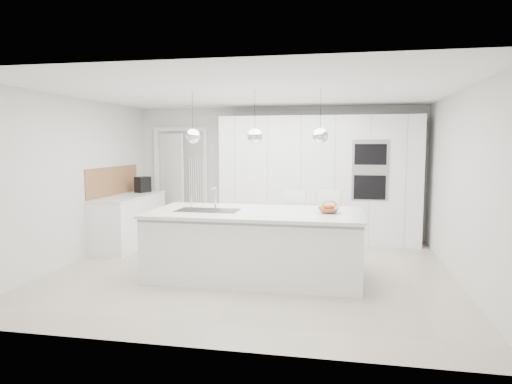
% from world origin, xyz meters
% --- Properties ---
extents(floor, '(5.50, 5.50, 0.00)m').
position_xyz_m(floor, '(0.00, 0.00, 0.00)').
color(floor, '#BBAE96').
rests_on(floor, ground).
extents(wall_back, '(5.50, 0.00, 5.50)m').
position_xyz_m(wall_back, '(0.00, 2.50, 1.25)').
color(wall_back, silver).
rests_on(wall_back, ground).
extents(wall_left, '(0.00, 5.00, 5.00)m').
position_xyz_m(wall_left, '(-2.75, 0.00, 1.25)').
color(wall_left, silver).
rests_on(wall_left, ground).
extents(ceiling, '(5.50, 5.50, 0.00)m').
position_xyz_m(ceiling, '(0.00, 0.00, 2.50)').
color(ceiling, white).
rests_on(ceiling, wall_back).
extents(tall_cabinets, '(3.60, 0.60, 2.30)m').
position_xyz_m(tall_cabinets, '(0.80, 2.20, 1.15)').
color(tall_cabinets, white).
rests_on(tall_cabinets, floor).
extents(oven_stack, '(0.62, 0.04, 1.05)m').
position_xyz_m(oven_stack, '(1.70, 1.89, 1.35)').
color(oven_stack, '#A5A5A8').
rests_on(oven_stack, tall_cabinets).
extents(doorway_frame, '(1.11, 0.08, 2.13)m').
position_xyz_m(doorway_frame, '(-1.95, 2.47, 1.02)').
color(doorway_frame, white).
rests_on(doorway_frame, floor).
extents(hallway_door, '(0.76, 0.38, 2.00)m').
position_xyz_m(hallway_door, '(-2.20, 2.42, 1.00)').
color(hallway_door, white).
rests_on(hallway_door, floor).
extents(radiator, '(0.32, 0.04, 1.40)m').
position_xyz_m(radiator, '(-1.63, 2.46, 0.85)').
color(radiator, white).
rests_on(radiator, floor).
extents(left_base_cabinets, '(0.60, 1.80, 0.86)m').
position_xyz_m(left_base_cabinets, '(-2.45, 1.20, 0.43)').
color(left_base_cabinets, white).
rests_on(left_base_cabinets, floor).
extents(left_worktop, '(0.62, 1.82, 0.04)m').
position_xyz_m(left_worktop, '(-2.45, 1.20, 0.88)').
color(left_worktop, white).
rests_on(left_worktop, left_base_cabinets).
extents(oak_backsplash, '(0.02, 1.80, 0.50)m').
position_xyz_m(oak_backsplash, '(-2.74, 1.20, 1.15)').
color(oak_backsplash, '#9D6C41').
rests_on(oak_backsplash, wall_left).
extents(island_base, '(2.80, 1.20, 0.86)m').
position_xyz_m(island_base, '(0.10, -0.30, 0.43)').
color(island_base, white).
rests_on(island_base, floor).
extents(island_worktop, '(2.84, 1.40, 0.04)m').
position_xyz_m(island_worktop, '(0.10, -0.25, 0.88)').
color(island_worktop, white).
rests_on(island_worktop, island_base).
extents(island_sink, '(0.84, 0.44, 0.18)m').
position_xyz_m(island_sink, '(-0.55, -0.30, 0.82)').
color(island_sink, '#3F3F42').
rests_on(island_sink, island_worktop).
extents(island_tap, '(0.02, 0.02, 0.30)m').
position_xyz_m(island_tap, '(-0.50, -0.10, 1.05)').
color(island_tap, white).
rests_on(island_tap, island_worktop).
extents(pendant_left, '(0.20, 0.20, 0.20)m').
position_xyz_m(pendant_left, '(-0.75, -0.30, 1.90)').
color(pendant_left, white).
rests_on(pendant_left, ceiling).
extents(pendant_mid, '(0.20, 0.20, 0.20)m').
position_xyz_m(pendant_mid, '(0.10, -0.30, 1.90)').
color(pendant_mid, white).
rests_on(pendant_mid, ceiling).
extents(pendant_right, '(0.20, 0.20, 0.20)m').
position_xyz_m(pendant_right, '(0.95, -0.30, 1.90)').
color(pendant_right, white).
rests_on(pendant_right, ceiling).
extents(fruit_bowl, '(0.30, 0.30, 0.07)m').
position_xyz_m(fruit_bowl, '(1.07, -0.23, 0.94)').
color(fruit_bowl, '#9D6C41').
rests_on(fruit_bowl, island_worktop).
extents(espresso_machine, '(0.26, 0.32, 0.29)m').
position_xyz_m(espresso_machine, '(-2.43, 1.73, 1.05)').
color(espresso_machine, black).
rests_on(espresso_machine, left_worktop).
extents(bar_stool_left, '(0.48, 0.58, 1.09)m').
position_xyz_m(bar_stool_left, '(0.54, 0.49, 0.55)').
color(bar_stool_left, white).
rests_on(bar_stool_left, floor).
extents(bar_stool_right, '(0.48, 0.58, 1.10)m').
position_xyz_m(bar_stool_right, '(1.05, 0.52, 0.55)').
color(bar_stool_right, white).
rests_on(bar_stool_right, floor).
extents(apple_a, '(0.08, 0.08, 0.08)m').
position_xyz_m(apple_a, '(1.10, -0.26, 0.97)').
color(apple_a, '#BD2E0D').
rests_on(apple_a, fruit_bowl).
extents(apple_b, '(0.07, 0.07, 0.07)m').
position_xyz_m(apple_b, '(1.05, -0.25, 0.97)').
color(apple_b, '#BD2E0D').
rests_on(apple_b, fruit_bowl).
extents(apple_c, '(0.07, 0.07, 0.07)m').
position_xyz_m(apple_c, '(1.04, -0.25, 0.96)').
color(apple_c, '#BD2E0D').
rests_on(apple_c, fruit_bowl).
extents(banana_bunch, '(0.23, 0.17, 0.21)m').
position_xyz_m(banana_bunch, '(1.08, -0.23, 1.01)').
color(banana_bunch, gold).
rests_on(banana_bunch, fruit_bowl).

